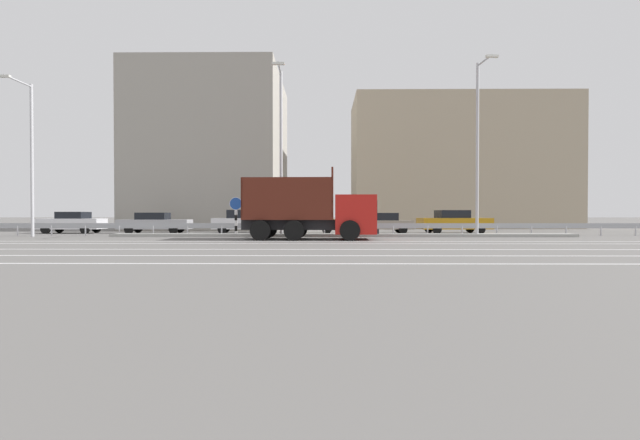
% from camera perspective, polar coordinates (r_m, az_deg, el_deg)
% --- Properties ---
extents(ground_plane, '(320.00, 320.00, 0.00)m').
position_cam_1_polar(ground_plane, '(23.33, 3.23, -2.52)').
color(ground_plane, '#605E5B').
extents(lane_strip_0, '(49.91, 0.16, 0.01)m').
position_cam_1_polar(lane_strip_0, '(21.07, -1.66, -2.86)').
color(lane_strip_0, silver).
rests_on(lane_strip_0, ground_plane).
extents(lane_strip_1, '(49.91, 0.16, 0.01)m').
position_cam_1_polar(lane_strip_1, '(19.43, -1.85, -3.17)').
color(lane_strip_1, silver).
rests_on(lane_strip_1, ground_plane).
extents(lane_strip_2, '(49.91, 0.16, 0.01)m').
position_cam_1_polar(lane_strip_2, '(16.29, -2.32, -3.93)').
color(lane_strip_2, silver).
rests_on(lane_strip_2, ground_plane).
extents(lane_strip_3, '(49.91, 0.16, 0.01)m').
position_cam_1_polar(lane_strip_3, '(13.83, -2.83, -4.77)').
color(lane_strip_3, silver).
rests_on(lane_strip_3, ground_plane).
extents(lane_strip_4, '(49.91, 0.16, 0.01)m').
position_cam_1_polar(lane_strip_4, '(11.62, -3.49, -5.83)').
color(lane_strip_4, silver).
rests_on(lane_strip_4, ground_plane).
extents(median_island, '(27.45, 1.10, 0.18)m').
position_cam_1_polar(median_island, '(25.51, 3.00, -2.03)').
color(median_island, gray).
rests_on(median_island, ground_plane).
extents(median_guardrail, '(49.91, 0.09, 0.78)m').
position_cam_1_polar(median_guardrail, '(26.68, 2.89, -0.88)').
color(median_guardrail, '#9EA0A5').
rests_on(median_guardrail, ground_plane).
extents(dump_truck, '(7.16, 2.91, 3.74)m').
position_cam_1_polar(dump_truck, '(22.79, 0.66, 0.60)').
color(dump_truck, red).
rests_on(dump_truck, ground_plane).
extents(median_road_sign, '(0.77, 0.16, 2.36)m').
position_cam_1_polar(median_road_sign, '(26.00, -11.15, 0.58)').
color(median_road_sign, white).
rests_on(median_road_sign, ground_plane).
extents(street_lamp_0, '(0.70, 2.37, 9.10)m').
position_cam_1_polar(street_lamp_0, '(30.90, -34.22, 7.55)').
color(street_lamp_0, '#ADADB2').
rests_on(street_lamp_0, ground_plane).
extents(street_lamp_1, '(0.70, 2.17, 9.82)m').
position_cam_1_polar(street_lamp_1, '(25.72, -5.24, 9.84)').
color(street_lamp_1, '#ADADB2').
rests_on(street_lamp_1, ground_plane).
extents(street_lamp_2, '(0.72, 1.95, 10.34)m').
position_cam_1_polar(street_lamp_2, '(27.44, 20.35, 9.73)').
color(street_lamp_2, '#ADADB2').
rests_on(street_lamp_2, ground_plane).
extents(parked_car_0, '(4.32, 2.15, 1.51)m').
position_cam_1_polar(parked_car_0, '(34.86, -30.16, -0.28)').
color(parked_car_0, silver).
rests_on(parked_car_0, ground_plane).
extents(parked_car_1, '(4.95, 1.97, 1.45)m').
position_cam_1_polar(parked_car_1, '(32.38, -21.17, -0.34)').
color(parked_car_1, '#A3A3A8').
rests_on(parked_car_1, ground_plane).
extents(parked_car_2, '(4.14, 2.18, 1.65)m').
position_cam_1_polar(parked_car_2, '(30.87, -10.46, -0.22)').
color(parked_car_2, silver).
rests_on(parked_car_2, ground_plane).
extents(parked_car_3, '(4.16, 2.19, 1.43)m').
position_cam_1_polar(parked_car_3, '(29.66, -1.49, -0.39)').
color(parked_car_3, '#B27A14').
rests_on(parked_car_3, ground_plane).
extents(parked_car_4, '(3.85, 1.79, 1.43)m').
position_cam_1_polar(parked_car_4, '(30.23, 8.55, -0.41)').
color(parked_car_4, gray).
rests_on(parked_car_4, ground_plane).
extents(parked_car_5, '(5.01, 2.23, 1.62)m').
position_cam_1_polar(parked_car_5, '(31.47, 17.39, -0.23)').
color(parked_car_5, '#B27A14').
rests_on(parked_car_5, ground_plane).
extents(background_building_0, '(12.39, 12.82, 13.91)m').
position_cam_1_polar(background_building_0, '(41.23, -13.90, 8.58)').
color(background_building_0, gray).
rests_on(background_building_0, ground_plane).
extents(background_building_1, '(20.96, 8.03, 12.70)m').
position_cam_1_polar(background_building_1, '(45.31, 17.95, 7.09)').
color(background_building_1, tan).
rests_on(background_building_1, ground_plane).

